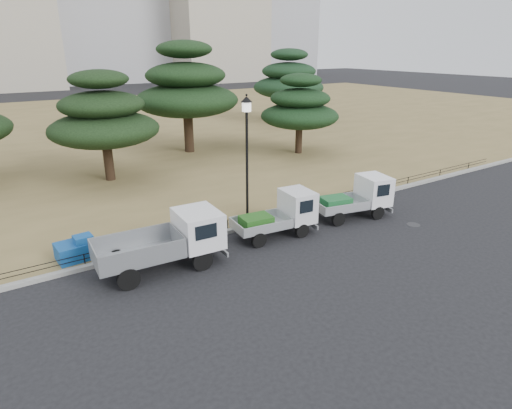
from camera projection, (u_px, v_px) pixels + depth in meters
ground at (283, 249)px, 17.15m from camera, size 220.00×220.00×0.00m
lawn at (95, 130)px, 41.22m from camera, size 120.00×56.00×0.15m
curb at (249, 226)px, 19.17m from camera, size 120.00×0.25×0.16m
truck_large at (167, 240)px, 15.40m from camera, size 4.60×2.02×1.97m
truck_kei_front at (280, 215)px, 18.19m from camera, size 3.64×1.82×1.86m
truck_kei_rear at (357, 197)px, 20.20m from camera, size 3.86×2.20×1.90m
street_lamp at (247, 140)px, 18.13m from camera, size 0.50×0.50×5.59m
pipe_fence at (247, 218)px, 19.16m from camera, size 38.00×0.04×0.40m
tarp_pile at (77, 249)px, 15.99m from camera, size 1.46×1.12×0.92m
manhole at (413, 225)px, 19.51m from camera, size 0.60×0.60×0.01m
pine_center_left at (103, 118)px, 24.34m from camera, size 6.23×6.23×6.33m
pine_center_right at (186, 89)px, 30.87m from camera, size 7.49×7.49×7.95m
pine_east_near at (300, 108)px, 30.92m from camera, size 5.68×5.68×5.74m
pine_east_far at (289, 80)px, 44.24m from camera, size 7.30×7.30×7.33m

